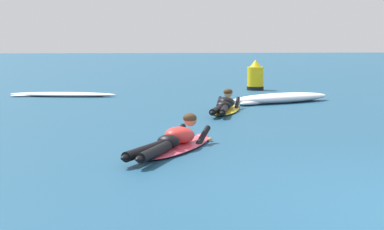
{
  "coord_description": "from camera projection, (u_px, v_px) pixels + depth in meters",
  "views": [
    {
      "loc": [
        -2.8,
        -5.06,
        1.62
      ],
      "look_at": [
        -1.73,
        5.45,
        0.23
      ],
      "focal_mm": 52.78,
      "sensor_mm": 36.0,
      "label": 1
    }
  ],
  "objects": [
    {
      "name": "ground_plane",
      "position": [
        238.0,
        101.0,
        15.35
      ],
      "size": [
        120.0,
        120.0,
        0.0
      ],
      "primitive_type": "plane",
      "color": "navy"
    },
    {
      "name": "surfer_near",
      "position": [
        175.0,
        141.0,
        8.41
      ],
      "size": [
        1.62,
        2.52,
        0.53
      ],
      "color": "#E54C66",
      "rests_on": "ground"
    },
    {
      "name": "surfer_far",
      "position": [
        225.0,
        106.0,
        12.95
      ],
      "size": [
        1.15,
        2.53,
        0.53
      ],
      "color": "yellow",
      "rests_on": "ground"
    },
    {
      "name": "whitewater_front",
      "position": [
        63.0,
        94.0,
        16.5
      ],
      "size": [
        3.2,
        1.06,
        0.13
      ],
      "color": "white",
      "rests_on": "ground"
    },
    {
      "name": "whitewater_mid_left",
      "position": [
        281.0,
        98.0,
        14.85
      ],
      "size": [
        3.04,
        1.76,
        0.26
      ],
      "color": "white",
      "rests_on": "ground"
    },
    {
      "name": "channel_marker_buoy",
      "position": [
        255.0,
        78.0,
        18.65
      ],
      "size": [
        0.56,
        0.56,
        1.0
      ],
      "color": "yellow",
      "rests_on": "ground"
    }
  ]
}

